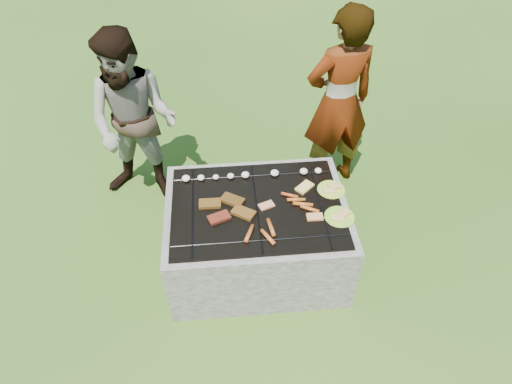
% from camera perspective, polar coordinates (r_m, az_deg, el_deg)
% --- Properties ---
extents(lawn, '(60.00, 60.00, 0.00)m').
position_cam_1_polar(lawn, '(3.68, 0.07, -8.44)').
color(lawn, '#1D4310').
rests_on(lawn, ground).
extents(fire_pit, '(1.30, 1.00, 0.62)m').
position_cam_1_polar(fire_pit, '(3.46, 0.08, -5.58)').
color(fire_pit, '#A79F94').
rests_on(fire_pit, ground).
extents(mushrooms, '(1.06, 0.06, 0.04)m').
position_cam_1_polar(mushrooms, '(3.43, -0.88, 2.19)').
color(mushrooms, white).
rests_on(mushrooms, fire_pit).
extents(pork_slabs, '(0.40, 0.31, 0.02)m').
position_cam_1_polar(pork_slabs, '(3.20, -3.65, -1.99)').
color(pork_slabs, '#8D5719').
rests_on(pork_slabs, fire_pit).
extents(sausages, '(0.55, 0.49, 0.03)m').
position_cam_1_polar(sausages, '(3.13, 3.25, -3.15)').
color(sausages, '#B8531E').
rests_on(sausages, fire_pit).
extents(bread_on_grate, '(0.44, 0.41, 0.02)m').
position_cam_1_polar(bread_on_grate, '(3.27, 5.31, -0.91)').
color(bread_on_grate, tan).
rests_on(bread_on_grate, fire_pit).
extents(plate_far, '(0.26, 0.26, 0.03)m').
position_cam_1_polar(plate_far, '(3.39, 9.41, 0.31)').
color(plate_far, '#E4EF39').
rests_on(plate_far, fire_pit).
extents(plate_near, '(0.24, 0.24, 0.03)m').
position_cam_1_polar(plate_near, '(3.20, 10.42, -3.07)').
color(plate_near, '#BDD833').
rests_on(plate_near, fire_pit).
extents(cook, '(0.67, 0.51, 1.65)m').
position_cam_1_polar(cook, '(3.93, 10.28, 10.98)').
color(cook, gray).
rests_on(cook, ground).
extents(bystander, '(0.87, 0.76, 1.54)m').
position_cam_1_polar(bystander, '(3.85, -14.98, 8.39)').
color(bystander, '#9F9685').
rests_on(bystander, ground).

